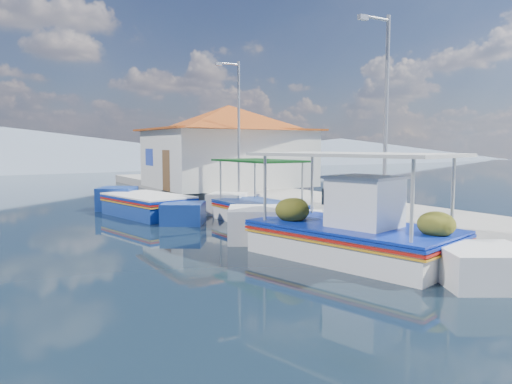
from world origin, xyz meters
TOP-DOWN VIEW (x-y plane):
  - ground at (0.00, 0.00)m, footprint 160.00×160.00m
  - quay at (5.90, 6.00)m, footprint 5.00×44.00m
  - bollards at (3.80, 5.25)m, footprint 0.20×17.20m
  - main_caique at (1.78, 0.34)m, footprint 3.86×8.34m
  - caique_green_canopy at (2.74, 6.23)m, footprint 2.09×6.59m
  - caique_blue_hull at (-0.20, 9.68)m, footprint 2.95×6.83m
  - harbor_building at (6.20, 15.00)m, footprint 10.49×10.49m
  - lamp_post_near at (4.51, 2.00)m, footprint 1.21×0.14m
  - lamp_post_far at (4.51, 11.00)m, footprint 1.21×0.14m
  - mountain_ridge at (6.54, 56.00)m, footprint 171.40×96.00m

SIDE VIEW (x-z plane):
  - ground at x=0.00m, z-range 0.00..0.00m
  - quay at x=5.90m, z-range 0.00..0.50m
  - caique_blue_hull at x=-0.20m, z-range -0.28..0.95m
  - caique_green_canopy at x=2.74m, z-range -0.87..1.60m
  - main_caique at x=1.78m, z-range -0.87..1.96m
  - bollards at x=3.80m, z-range 0.50..0.80m
  - mountain_ridge at x=6.54m, z-range -0.71..4.79m
  - harbor_building at x=6.20m, z-range 0.58..4.98m
  - lamp_post_near at x=4.51m, z-range 0.85..6.85m
  - lamp_post_far at x=4.51m, z-range 0.85..6.85m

